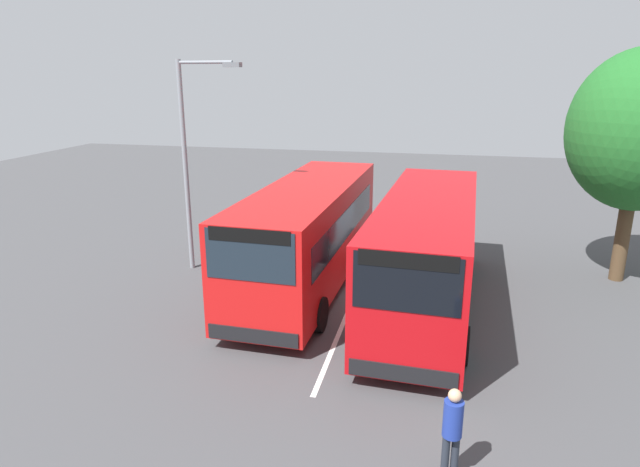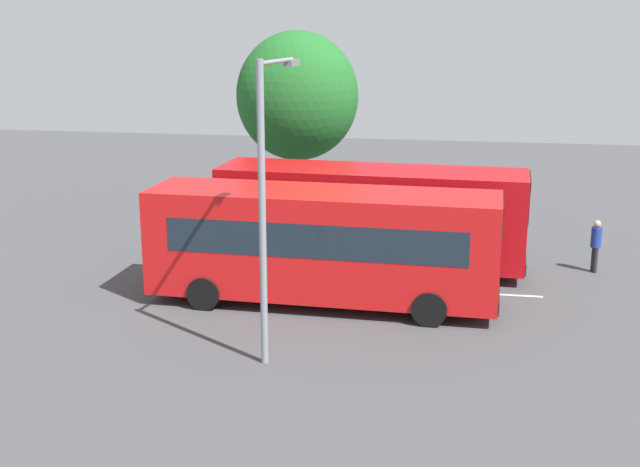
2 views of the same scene
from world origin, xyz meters
name	(u,v)px [view 1 (image 1 of 2)]	position (x,y,z in m)	size (l,w,h in m)	color
ground_plane	(356,292)	(0.00, 0.00, 0.00)	(61.05, 61.05, 0.00)	#424244
bus_far_left	(308,232)	(-0.25, -1.57, 1.73)	(9.59, 2.82, 3.16)	red
bus_center_left	(426,249)	(0.64, 2.05, 1.73)	(9.62, 2.93, 3.16)	#B70C11
pedestrian	(452,427)	(7.52, 2.78, 0.97)	(0.40, 0.40, 1.65)	#232833
street_lamp	(190,153)	(-0.85, -5.62, 3.97)	(0.51, 2.27, 6.85)	gray
depot_tree	(640,131)	(-2.93, 8.05, 4.76)	(4.64, 4.17, 7.22)	#4C3823
lane_stripe_outer_left	(356,292)	(0.00, 0.00, 0.00)	(11.58, 0.12, 0.01)	silver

